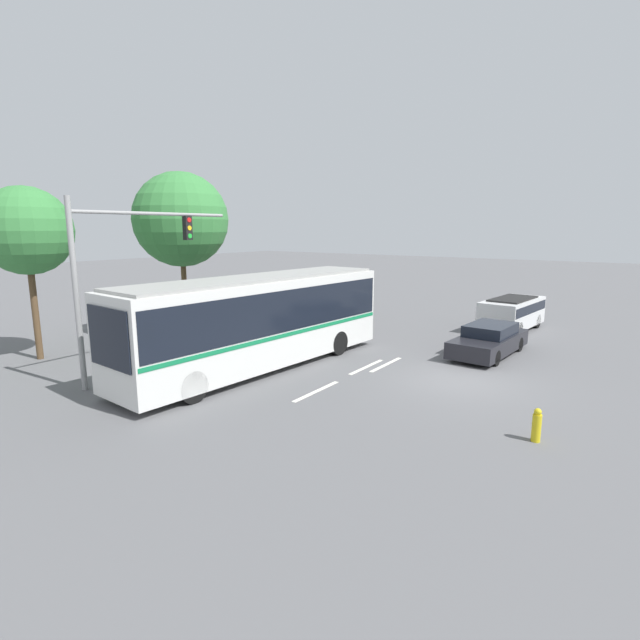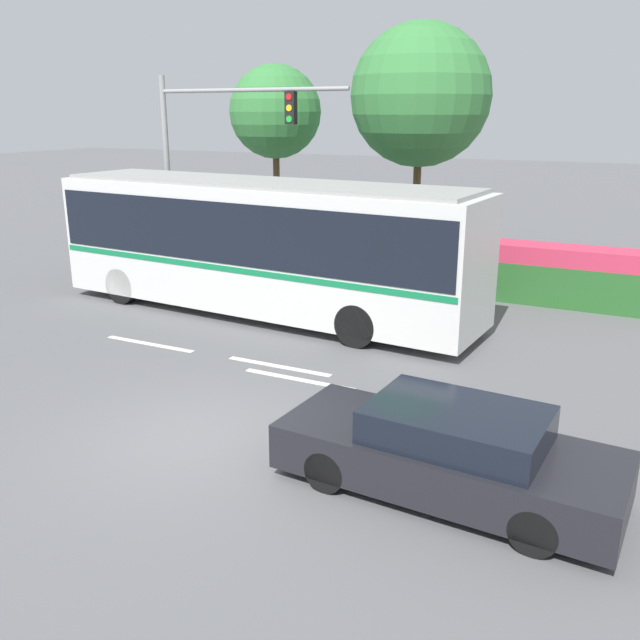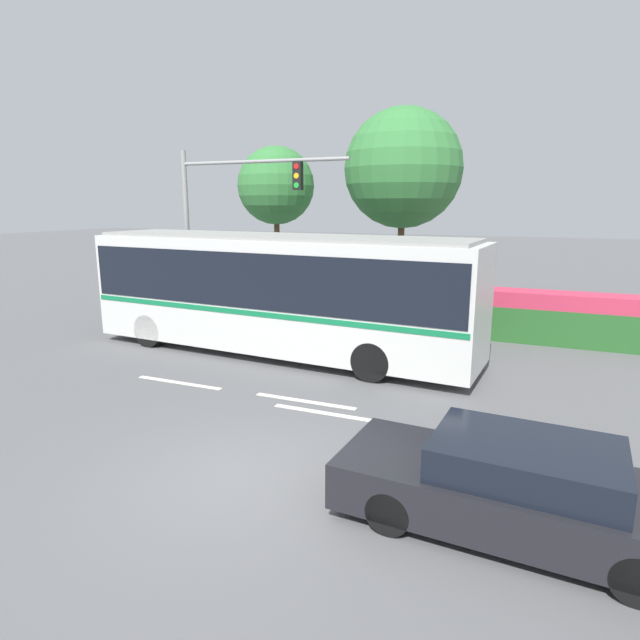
{
  "view_description": "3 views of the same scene",
  "coord_description": "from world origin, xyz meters",
  "views": [
    {
      "loc": [
        -15.88,
        -5.3,
        5.18
      ],
      "look_at": [
        -1.96,
        4.5,
        1.94
      ],
      "focal_mm": 27.09,
      "sensor_mm": 36.0,
      "label": 1
    },
    {
      "loc": [
        6.28,
        -8.17,
        5.09
      ],
      "look_at": [
        0.54,
        3.38,
        1.16
      ],
      "focal_mm": 38.44,
      "sensor_mm": 36.0,
      "label": 2
    },
    {
      "loc": [
        4.17,
        -6.66,
        4.28
      ],
      "look_at": [
        -0.91,
        5.39,
        1.42
      ],
      "focal_mm": 29.68,
      "sensor_mm": 36.0,
      "label": 3
    }
  ],
  "objects": [
    {
      "name": "flowering_hedge",
      "position": [
        4.98,
        11.13,
        0.79
      ],
      "size": [
        7.02,
        1.16,
        1.6
      ],
      "color": "#286028",
      "rests_on": "ground"
    },
    {
      "name": "traffic_light_pole",
      "position": [
        -6.4,
        9.62,
        4.13
      ],
      "size": [
        6.41,
        0.24,
        6.17
      ],
      "color": "gray",
      "rests_on": "ground"
    },
    {
      "name": "lane_stripe_mid",
      "position": [
        -0.44,
        3.42,
        0.01
      ],
      "size": [
        2.4,
        0.16,
        0.01
      ],
      "primitive_type": "cube",
      "color": "silver",
      "rests_on": "ground"
    },
    {
      "name": "city_bus",
      "position": [
        -2.78,
        6.66,
        1.96
      ],
      "size": [
        11.74,
        3.34,
        3.45
      ],
      "rotation": [
        0.0,
        0.0,
        3.07
      ],
      "color": "silver",
      "rests_on": "ground"
    },
    {
      "name": "sedan_foreground",
      "position": [
        4.1,
        0.19,
        0.61
      ],
      "size": [
        4.79,
        2.11,
        1.29
      ],
      "rotation": [
        0.0,
        0.0,
        3.08
      ],
      "color": "black",
      "rests_on": "ground"
    },
    {
      "name": "lane_stripe_far",
      "position": [
        -3.8,
        3.35,
        0.01
      ],
      "size": [
        2.4,
        0.16,
        0.01
      ],
      "primitive_type": "cube",
      "color": "silver",
      "rests_on": "ground"
    },
    {
      "name": "ground_plane",
      "position": [
        0.0,
        0.0,
        0.0
      ],
      "size": [
        140.0,
        140.0,
        0.0
      ],
      "primitive_type": "plane",
      "color": "#5B5B5E"
    },
    {
      "name": "lane_stripe_near",
      "position": [
        0.28,
        2.96,
        0.01
      ],
      "size": [
        2.4,
        0.16,
        0.01
      ],
      "primitive_type": "cube",
      "color": "silver",
      "rests_on": "ground"
    },
    {
      "name": "street_tree_centre",
      "position": [
        -0.86,
        13.2,
        5.56
      ],
      "size": [
        4.37,
        4.37,
        7.76
      ],
      "color": "brown",
      "rests_on": "ground"
    },
    {
      "name": "street_tree_left",
      "position": [
        -6.98,
        14.79,
        5.07
      ],
      "size": [
        3.4,
        3.4,
        6.79
      ],
      "color": "brown",
      "rests_on": "ground"
    }
  ]
}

